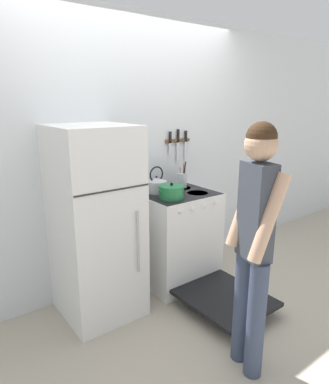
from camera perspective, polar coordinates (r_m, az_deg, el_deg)
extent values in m
plane|color=#B2A893|center=(3.69, -4.96, -13.66)|extent=(14.00, 14.00, 0.00)
cube|color=silver|center=(3.30, -5.73, 6.36)|extent=(10.00, 0.06, 2.55)
cube|color=white|center=(2.86, -11.37, -5.17)|extent=(0.61, 0.65, 1.59)
cube|color=#2D2D2D|center=(2.48, -8.51, 0.29)|extent=(0.60, 0.01, 0.01)
cylinder|color=#B2B5BA|center=(2.70, -4.42, -8.31)|extent=(0.02, 0.02, 0.51)
cube|color=white|center=(3.42, 1.96, -7.52)|extent=(0.70, 0.62, 0.91)
cube|color=black|center=(3.28, 2.03, -0.28)|extent=(0.69, 0.61, 0.02)
cube|color=black|center=(3.23, 5.15, -9.20)|extent=(0.60, 0.05, 0.69)
cylinder|color=black|center=(3.09, 1.19, -1.10)|extent=(0.20, 0.20, 0.01)
cylinder|color=black|center=(3.28, 5.54, -0.18)|extent=(0.20, 0.20, 0.01)
cylinder|color=black|center=(3.28, -1.48, -0.14)|extent=(0.20, 0.20, 0.01)
cylinder|color=black|center=(3.46, 2.79, 0.68)|extent=(0.20, 0.20, 0.01)
cylinder|color=silver|center=(2.93, 2.75, -3.39)|extent=(0.04, 0.02, 0.04)
cylinder|color=silver|center=(3.01, 4.82, -2.88)|extent=(0.04, 0.02, 0.04)
cylinder|color=silver|center=(3.10, 6.76, -2.39)|extent=(0.04, 0.02, 0.04)
cylinder|color=silver|center=(3.20, 8.59, -1.93)|extent=(0.04, 0.02, 0.04)
cube|color=black|center=(3.14, 10.03, -16.99)|extent=(0.64, 0.73, 0.04)
cube|color=#99999E|center=(3.38, 2.79, -8.62)|extent=(0.56, 0.34, 0.01)
cylinder|color=#237A42|center=(3.07, 1.19, -0.14)|extent=(0.22, 0.22, 0.10)
cylinder|color=#237A42|center=(3.06, 1.20, 0.95)|extent=(0.23, 0.23, 0.02)
sphere|color=black|center=(3.05, 1.20, 1.33)|extent=(0.03, 0.03, 0.03)
cylinder|color=#237A42|center=(2.99, -0.66, 0.15)|extent=(0.03, 0.02, 0.02)
cylinder|color=#237A42|center=(3.14, 2.96, 0.84)|extent=(0.03, 0.02, 0.02)
cylinder|color=silver|center=(3.27, -1.34, 0.90)|extent=(0.20, 0.20, 0.11)
cone|color=silver|center=(3.25, -1.35, 2.11)|extent=(0.19, 0.19, 0.03)
sphere|color=black|center=(3.25, -1.35, 2.53)|extent=(0.02, 0.02, 0.02)
cone|color=silver|center=(3.32, 0.01, 1.33)|extent=(0.11, 0.03, 0.09)
torus|color=black|center=(3.24, -1.35, 2.97)|extent=(0.16, 0.01, 0.16)
cylinder|color=silver|center=(3.46, 2.96, 1.96)|extent=(0.09, 0.09, 0.15)
cylinder|color=#9E7547|center=(3.44, 2.70, 2.65)|extent=(0.01, 0.04, 0.18)
cylinder|color=#232326|center=(3.44, 3.30, 3.17)|extent=(0.01, 0.05, 0.24)
cylinder|color=#B2B5BA|center=(3.45, 2.97, 2.72)|extent=(0.03, 0.05, 0.18)
cylinder|color=#4C4C51|center=(3.45, 3.36, 2.58)|extent=(0.02, 0.02, 0.17)
cylinder|color=#C63D33|center=(3.44, 3.14, 3.05)|extent=(0.02, 0.04, 0.22)
cylinder|color=#38425B|center=(2.41, 14.99, -20.00)|extent=(0.12, 0.12, 0.81)
cylinder|color=#38425B|center=(2.52, 12.79, -18.18)|extent=(0.12, 0.12, 0.81)
cube|color=#383D47|center=(2.15, 15.03, -3.19)|extent=(0.19, 0.25, 0.61)
cylinder|color=tan|center=(2.06, 17.04, -4.19)|extent=(0.26, 0.15, 0.54)
cylinder|color=tan|center=(2.25, 13.20, -2.27)|extent=(0.26, 0.15, 0.54)
sphere|color=tan|center=(2.07, 15.80, 7.60)|extent=(0.20, 0.20, 0.20)
sphere|color=#382314|center=(2.06, 15.88, 8.81)|extent=(0.18, 0.18, 0.18)
cube|color=brown|center=(3.57, 2.18, 8.54)|extent=(0.31, 0.02, 0.03)
cube|color=silver|center=(3.51, 0.93, 7.27)|extent=(0.03, 0.00, 0.14)
cube|color=black|center=(3.49, 0.96, 9.23)|extent=(0.02, 0.02, 0.10)
cube|color=silver|center=(3.58, 2.24, 6.74)|extent=(0.03, 0.00, 0.22)
cube|color=black|center=(3.55, 2.29, 9.47)|extent=(0.02, 0.02, 0.12)
cube|color=silver|center=(3.64, 3.52, 6.98)|extent=(0.03, 0.00, 0.21)
cube|color=black|center=(3.62, 3.58, 9.39)|extent=(0.02, 0.02, 0.10)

